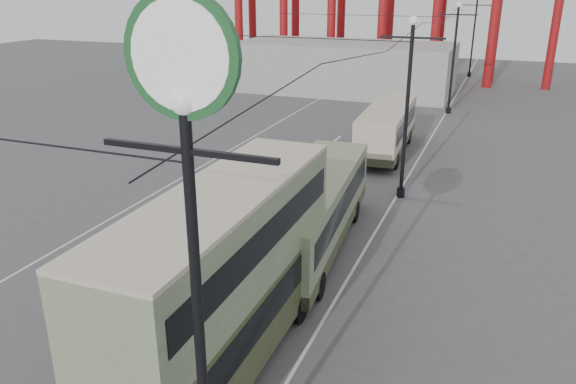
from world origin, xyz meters
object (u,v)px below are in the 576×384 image
at_px(pedestrian, 166,262).
at_px(lamp_post_near, 189,177).
at_px(double_decker_bus, 225,272).
at_px(single_decker_green, 314,209).
at_px(single_decker_cream, 387,127).

bearing_deg(pedestrian, lamp_post_near, 93.86).
bearing_deg(lamp_post_near, pedestrian, 127.78).
height_order(double_decker_bus, single_decker_green, double_decker_bus).
xyz_separation_m(lamp_post_near, single_decker_cream, (-2.51, 28.89, -6.09)).
distance_m(lamp_post_near, single_decker_green, 14.80).
relative_size(double_decker_bus, pedestrian, 6.05).
bearing_deg(double_decker_bus, single_decker_green, 90.99).
bearing_deg(lamp_post_near, double_decker_bus, 113.05).
relative_size(lamp_post_near, double_decker_bus, 1.03).
xyz_separation_m(double_decker_bus, single_decker_green, (-0.22, 8.37, -1.32)).
bearing_deg(pedestrian, double_decker_bus, 107.52).
height_order(double_decker_bus, single_decker_cream, double_decker_bus).
bearing_deg(single_decker_green, pedestrian, -137.09).
height_order(single_decker_cream, pedestrian, single_decker_cream).
relative_size(single_decker_green, pedestrian, 6.74).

